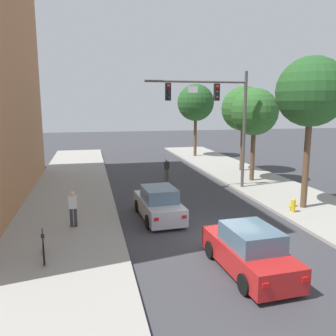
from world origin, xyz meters
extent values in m
plane|color=#38383D|center=(0.00, 0.00, 0.00)|extent=(120.00, 120.00, 0.00)
cube|color=#99968E|center=(-6.50, 0.00, 0.07)|extent=(5.00, 60.00, 0.15)
cylinder|color=#514C47|center=(4.60, 8.14, 3.90)|extent=(0.20, 0.20, 7.50)
cylinder|color=#514C47|center=(1.34, 8.14, 6.95)|extent=(6.51, 0.14, 0.14)
cube|color=black|center=(2.65, 8.14, 6.33)|extent=(0.32, 0.28, 1.05)
sphere|color=red|center=(2.65, 7.99, 6.66)|extent=(0.18, 0.18, 0.18)
sphere|color=#2D2823|center=(2.65, 7.99, 6.33)|extent=(0.18, 0.18, 0.18)
sphere|color=#2D2823|center=(2.65, 7.99, 6.00)|extent=(0.18, 0.18, 0.18)
cube|color=black|center=(-0.48, 8.14, 6.33)|extent=(0.32, 0.28, 1.05)
sphere|color=red|center=(-0.48, 7.99, 6.66)|extent=(0.18, 0.18, 0.18)
sphere|color=#2D2823|center=(-0.48, 7.99, 6.33)|extent=(0.18, 0.18, 0.18)
sphere|color=#2D2823|center=(-0.48, 7.99, 6.00)|extent=(0.18, 0.18, 0.18)
cube|color=white|center=(1.08, 8.12, 6.50)|extent=(0.60, 0.03, 0.44)
cube|color=#B7B7BC|center=(-2.03, 3.40, 0.56)|extent=(1.93, 4.29, 0.80)
cube|color=slate|center=(-2.02, 3.25, 1.28)|extent=(1.61, 2.08, 0.64)
cylinder|color=black|center=(-2.91, 4.65, 0.32)|extent=(0.25, 0.65, 0.64)
cylinder|color=black|center=(-1.30, 4.74, 0.32)|extent=(0.25, 0.65, 0.64)
cylinder|color=black|center=(-2.77, 2.05, 0.32)|extent=(0.25, 0.65, 0.64)
cylinder|color=black|center=(-1.15, 2.14, 0.32)|extent=(0.25, 0.65, 0.64)
cube|color=red|center=(-2.55, 1.25, 0.68)|extent=(0.20, 0.05, 0.14)
cube|color=red|center=(-1.28, 1.32, 0.68)|extent=(0.20, 0.05, 0.14)
cube|color=#B21E1E|center=(-0.17, -2.76, 0.56)|extent=(1.93, 4.29, 0.80)
cube|color=slate|center=(-0.16, -2.91, 1.28)|extent=(1.61, 2.08, 0.64)
cylinder|color=black|center=(-1.05, -1.51, 0.32)|extent=(0.25, 0.65, 0.64)
cylinder|color=black|center=(0.57, -1.42, 0.32)|extent=(0.25, 0.65, 0.64)
cylinder|color=black|center=(-0.90, -4.11, 0.32)|extent=(0.25, 0.65, 0.64)
cylinder|color=black|center=(0.71, -4.02, 0.32)|extent=(0.25, 0.65, 0.64)
cube|color=red|center=(-0.69, -4.92, 0.68)|extent=(0.20, 0.05, 0.14)
cube|color=red|center=(0.58, -4.85, 0.68)|extent=(0.20, 0.05, 0.14)
cylinder|color=#333338|center=(-6.17, 2.64, 0.57)|extent=(0.14, 0.14, 0.85)
cylinder|color=#333338|center=(-5.99, 2.64, 0.57)|extent=(0.14, 0.14, 0.85)
cube|color=silver|center=(-6.08, 2.64, 1.28)|extent=(0.36, 0.22, 0.56)
sphere|color=beige|center=(-6.08, 2.64, 1.68)|extent=(0.22, 0.22, 0.22)
cylinder|color=brown|center=(0.16, 11.82, 0.42)|extent=(0.14, 0.14, 0.85)
cylinder|color=brown|center=(0.34, 11.82, 0.42)|extent=(0.14, 0.14, 0.85)
cube|color=#26262D|center=(0.25, 11.82, 1.13)|extent=(0.36, 0.22, 0.56)
sphere|color=beige|center=(0.25, 11.82, 1.53)|extent=(0.22, 0.22, 0.22)
torus|color=black|center=(-7.08, -0.03, 0.51)|extent=(0.16, 0.72, 0.72)
torus|color=black|center=(-6.93, -1.07, 0.51)|extent=(0.16, 0.72, 0.72)
cylinder|color=black|center=(-7.00, -0.55, 0.73)|extent=(0.18, 0.94, 0.05)
cylinder|color=black|center=(-6.97, -0.81, 0.91)|extent=(0.04, 0.04, 0.35)
cylinder|color=black|center=(-7.06, -0.13, 0.93)|extent=(0.04, 0.04, 0.40)
cube|color=black|center=(-6.97, -0.81, 1.09)|extent=(0.15, 0.25, 0.06)
cylinder|color=gold|center=(4.77, 2.38, 0.43)|extent=(0.24, 0.24, 0.55)
sphere|color=gold|center=(4.77, 2.38, 0.76)|extent=(0.22, 0.22, 0.22)
cylinder|color=gold|center=(4.59, 2.38, 0.45)|extent=(0.12, 0.09, 0.09)
cylinder|color=gold|center=(4.95, 2.38, 0.45)|extent=(0.12, 0.09, 0.09)
cylinder|color=brown|center=(5.81, 3.05, 2.52)|extent=(0.32, 0.32, 4.73)
sphere|color=#235123|center=(5.81, 3.05, 6.21)|extent=(3.55, 3.55, 3.55)
cylinder|color=brown|center=(6.13, 9.86, 1.99)|extent=(0.32, 0.32, 3.67)
sphere|color=#2D6028|center=(6.13, 9.86, 5.06)|extent=(3.31, 3.31, 3.31)
cylinder|color=brown|center=(7.04, 13.60, 2.02)|extent=(0.32, 0.32, 3.74)
sphere|color=#2D6028|center=(7.04, 13.60, 5.24)|extent=(3.60, 3.60, 3.60)
cylinder|color=brown|center=(5.73, 22.50, 2.23)|extent=(0.32, 0.32, 4.17)
sphere|color=#235123|center=(5.73, 22.50, 5.75)|extent=(3.83, 3.83, 3.83)
camera|label=1|loc=(-5.24, -12.90, 5.58)|focal=37.21mm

